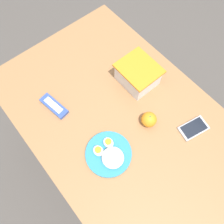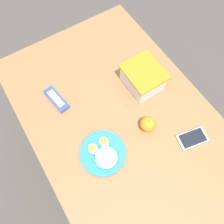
% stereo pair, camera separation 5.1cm
% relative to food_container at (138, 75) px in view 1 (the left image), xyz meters
% --- Properties ---
extents(ground_plane, '(10.00, 10.00, 0.00)m').
position_rel_food_container_xyz_m(ground_plane, '(0.09, -0.18, -0.76)').
color(ground_plane, '#4C4742').
extents(table, '(1.19, 0.79, 0.71)m').
position_rel_food_container_xyz_m(table, '(0.09, -0.18, -0.15)').
color(table, '#996B42').
rests_on(table, ground_plane).
extents(food_container, '(0.18, 0.16, 0.11)m').
position_rel_food_container_xyz_m(food_container, '(0.00, 0.00, 0.00)').
color(food_container, white).
rests_on(food_container, table).
extents(orange_fruit, '(0.07, 0.07, 0.07)m').
position_rel_food_container_xyz_m(orange_fruit, '(0.19, -0.11, -0.01)').
color(orange_fruit, orange).
rests_on(orange_fruit, table).
extents(rice_plate, '(0.19, 0.19, 0.05)m').
position_rel_food_container_xyz_m(rice_plate, '(0.20, -0.34, -0.03)').
color(rice_plate, teal).
rests_on(rice_plate, table).
extents(candy_bar, '(0.15, 0.07, 0.02)m').
position_rel_food_container_xyz_m(candy_bar, '(-0.14, -0.39, -0.04)').
color(candy_bar, '#334C9E').
rests_on(candy_bar, table).
extents(cell_phone, '(0.10, 0.14, 0.01)m').
position_rel_food_container_xyz_m(cell_phone, '(0.34, 0.02, -0.04)').
color(cell_phone, '#ADADB2').
rests_on(cell_phone, table).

